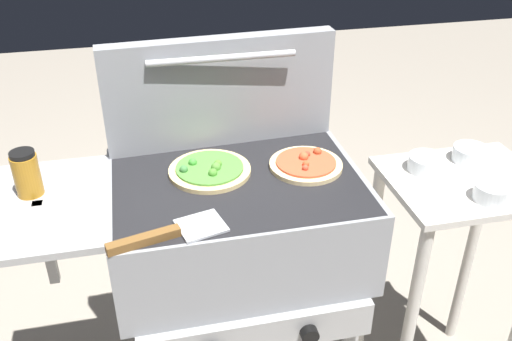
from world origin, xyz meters
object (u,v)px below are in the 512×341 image
(pizza_pepperoni, at_px, (306,164))
(topping_bowl_far, at_px, (426,164))
(sauce_jar, at_px, (27,173))
(grill, at_px, (233,227))
(topping_bowl_middle, at_px, (470,154))
(spatula, at_px, (168,234))
(prep_table, at_px, (451,246))
(topping_bowl_near, at_px, (492,193))
(pizza_veggie, at_px, (209,170))

(pizza_pepperoni, height_order, topping_bowl_far, pizza_pepperoni)
(sauce_jar, bearing_deg, pizza_pepperoni, -2.00)
(grill, relative_size, topping_bowl_middle, 9.33)
(grill, distance_m, sauce_jar, 0.53)
(spatula, bearing_deg, sauce_jar, 141.53)
(prep_table, bearing_deg, topping_bowl_middle, 56.09)
(topping_bowl_near, relative_size, topping_bowl_far, 0.90)
(pizza_veggie, bearing_deg, prep_table, -3.81)
(pizza_pepperoni, relative_size, prep_table, 0.24)
(pizza_veggie, height_order, topping_bowl_far, pizza_veggie)
(grill, distance_m, pizza_pepperoni, 0.26)
(pizza_pepperoni, height_order, topping_bowl_near, pizza_pepperoni)
(pizza_pepperoni, distance_m, spatula, 0.44)
(spatula, bearing_deg, topping_bowl_far, 19.57)
(pizza_veggie, xyz_separation_m, topping_bowl_far, (0.63, 0.02, -0.08))
(grill, height_order, pizza_pepperoni, pizza_pepperoni)
(spatula, xyz_separation_m, topping_bowl_near, (0.85, 0.09, -0.07))
(prep_table, relative_size, topping_bowl_middle, 7.89)
(spatula, bearing_deg, pizza_pepperoni, 30.26)
(prep_table, height_order, topping_bowl_middle, topping_bowl_middle)
(pizza_pepperoni, xyz_separation_m, spatula, (-0.38, -0.22, -0.00))
(topping_bowl_near, xyz_separation_m, topping_bowl_far, (-0.10, 0.18, -0.00))
(grill, bearing_deg, topping_bowl_middle, 7.56)
(pizza_pepperoni, bearing_deg, topping_bowl_middle, 7.59)
(topping_bowl_middle, bearing_deg, topping_bowl_far, -171.76)
(pizza_veggie, distance_m, prep_table, 0.80)
(pizza_pepperoni, bearing_deg, spatula, -149.74)
(topping_bowl_near, bearing_deg, sauce_jar, 172.45)
(topping_bowl_middle, bearing_deg, prep_table, -123.91)
(spatula, height_order, prep_table, spatula)
(topping_bowl_far, bearing_deg, grill, -172.62)
(pizza_pepperoni, bearing_deg, topping_bowl_near, -15.29)
(pizza_veggie, xyz_separation_m, prep_table, (0.72, -0.05, -0.34))
(pizza_veggie, distance_m, topping_bowl_middle, 0.79)
(topping_bowl_near, height_order, topping_bowl_middle, same)
(grill, height_order, pizza_veggie, pizza_veggie)
(sauce_jar, height_order, topping_bowl_near, sauce_jar)
(pizza_pepperoni, bearing_deg, pizza_veggie, 174.10)
(pizza_veggie, xyz_separation_m, sauce_jar, (-0.44, -0.00, 0.05))
(topping_bowl_far, bearing_deg, prep_table, -38.06)
(pizza_pepperoni, relative_size, topping_bowl_far, 1.83)
(topping_bowl_near, bearing_deg, grill, 171.33)
(sauce_jar, relative_size, topping_bowl_near, 1.22)
(sauce_jar, bearing_deg, grill, -5.97)
(grill, bearing_deg, pizza_pepperoni, 7.46)
(pizza_veggie, bearing_deg, topping_bowl_middle, 3.30)
(sauce_jar, xyz_separation_m, topping_bowl_near, (1.16, -0.15, -0.12))
(pizza_veggie, distance_m, topping_bowl_far, 0.64)
(sauce_jar, distance_m, spatula, 0.40)
(pizza_pepperoni, xyz_separation_m, topping_bowl_middle, (0.53, 0.07, -0.08))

